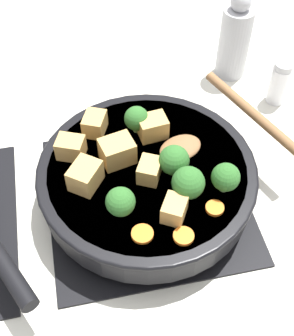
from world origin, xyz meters
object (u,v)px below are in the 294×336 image
(pepper_mill, at_px, (235,39))
(salt_shaker, at_px, (279,83))
(skillet_pan, at_px, (146,178))
(wooden_spoon, at_px, (220,128))

(pepper_mill, distance_m, salt_shaker, 0.12)
(skillet_pan, distance_m, wooden_spoon, 0.14)
(wooden_spoon, relative_size, salt_shaker, 2.51)
(pepper_mill, bearing_deg, wooden_spoon, 155.81)
(skillet_pan, xyz_separation_m, wooden_spoon, (0.05, -0.13, 0.03))
(wooden_spoon, bearing_deg, pepper_mill, -24.19)
(wooden_spoon, bearing_deg, skillet_pan, 111.79)
(skillet_pan, distance_m, pepper_mill, 0.36)
(skillet_pan, relative_size, pepper_mill, 2.38)
(pepper_mill, height_order, salt_shaker, pepper_mill)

